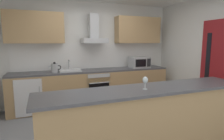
# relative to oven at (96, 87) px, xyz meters

# --- Properties ---
(ground) EXTENTS (5.46, 4.60, 0.02)m
(ground) POSITION_rel_oven_xyz_m (-0.04, -1.45, -0.47)
(ground) COLOR gray
(wall_back) EXTENTS (5.46, 0.12, 2.60)m
(wall_back) POSITION_rel_oven_xyz_m (-0.04, 0.41, 0.84)
(wall_back) COLOR white
(wall_back) RESTS_ON ground
(wall_right) EXTENTS (0.12, 4.60, 2.60)m
(wall_right) POSITION_rel_oven_xyz_m (2.25, -1.45, 0.84)
(wall_right) COLOR white
(wall_right) RESTS_ON ground
(backsplash_tile) EXTENTS (3.79, 0.02, 0.66)m
(backsplash_tile) POSITION_rel_oven_xyz_m (-0.04, 0.33, 0.77)
(backsplash_tile) COLOR white
(counter_back) EXTENTS (3.93, 0.60, 0.90)m
(counter_back) POSITION_rel_oven_xyz_m (-0.04, 0.03, -0.01)
(counter_back) COLOR tan
(counter_back) RESTS_ON ground
(counter_island) EXTENTS (3.18, 0.64, 0.94)m
(counter_island) POSITION_rel_oven_xyz_m (0.16, -2.22, 0.02)
(counter_island) COLOR tan
(counter_island) RESTS_ON ground
(upper_cabinets) EXTENTS (3.87, 0.32, 0.70)m
(upper_cabinets) POSITION_rel_oven_xyz_m (-0.04, 0.18, 1.45)
(upper_cabinets) COLOR tan
(side_door) EXTENTS (0.08, 0.85, 2.05)m
(side_door) POSITION_rel_oven_xyz_m (2.17, -1.64, 0.57)
(side_door) COLOR maroon
(side_door) RESTS_ON ground
(oven) EXTENTS (0.60, 0.62, 0.80)m
(oven) POSITION_rel_oven_xyz_m (0.00, 0.00, 0.00)
(oven) COLOR slate
(oven) RESTS_ON ground
(refrigerator) EXTENTS (0.58, 0.60, 0.85)m
(refrigerator) POSITION_rel_oven_xyz_m (-1.55, -0.00, -0.03)
(refrigerator) COLOR white
(refrigerator) RESTS_ON ground
(microwave) EXTENTS (0.50, 0.38, 0.30)m
(microwave) POSITION_rel_oven_xyz_m (1.22, -0.03, 0.59)
(microwave) COLOR #B7BABC
(microwave) RESTS_ON counter_back
(sink) EXTENTS (0.50, 0.40, 0.26)m
(sink) POSITION_rel_oven_xyz_m (-0.63, 0.01, 0.47)
(sink) COLOR silver
(sink) RESTS_ON counter_back
(kettle) EXTENTS (0.29, 0.15, 0.24)m
(kettle) POSITION_rel_oven_xyz_m (-0.98, -0.03, 0.55)
(kettle) COLOR #B7BABC
(kettle) RESTS_ON counter_back
(range_hood) EXTENTS (0.62, 0.45, 0.72)m
(range_hood) POSITION_rel_oven_xyz_m (0.00, 0.13, 1.33)
(range_hood) COLOR #B7BABC
(wine_glass) EXTENTS (0.08, 0.08, 0.18)m
(wine_glass) POSITION_rel_oven_xyz_m (0.06, -2.26, 0.60)
(wine_glass) COLOR silver
(wine_glass) RESTS_ON counter_island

